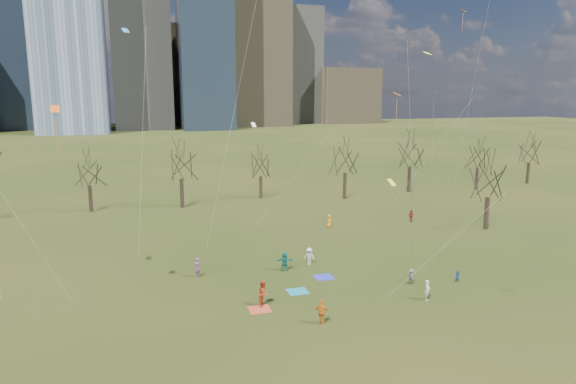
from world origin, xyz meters
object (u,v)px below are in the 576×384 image
object	(u,v)px
blanket_navy	(323,277)
person_4	(322,312)
person_1	(427,290)
blanket_crimson	(260,309)
person_2	(263,293)
blanket_teal	(298,291)

from	to	relation	value
blanket_navy	person_4	size ratio (longest dim) A/B	0.91
blanket_navy	person_1	distance (m)	9.16
blanket_crimson	person_2	bearing A→B (deg)	54.14
blanket_crimson	person_4	distance (m)	5.12
person_1	person_2	size ratio (longest dim) A/B	0.84
blanket_teal	person_1	size ratio (longest dim) A/B	0.98
blanket_teal	person_4	world-z (taller)	person_4
person_1	blanket_crimson	bearing A→B (deg)	119.77
blanket_navy	person_1	world-z (taller)	person_1
blanket_teal	person_4	size ratio (longest dim) A/B	0.91
blanket_navy	person_1	xyz separation A→B (m)	(5.90, -6.96, 0.80)
person_1	person_2	bearing A→B (deg)	116.56
blanket_teal	blanket_crimson	bearing A→B (deg)	-146.36
person_1	blanket_navy	bearing A→B (deg)	78.92
blanket_navy	person_2	distance (m)	7.81
person_1	person_4	world-z (taller)	person_4
blanket_teal	person_1	distance (m)	10.13
blanket_teal	person_2	size ratio (longest dim) A/B	0.83
blanket_navy	blanket_crimson	distance (m)	8.50
person_4	blanket_navy	bearing A→B (deg)	-84.57
person_4	blanket_teal	bearing A→B (deg)	-65.07
person_1	person_2	xyz separation A→B (m)	(-12.33, 2.64, 0.15)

